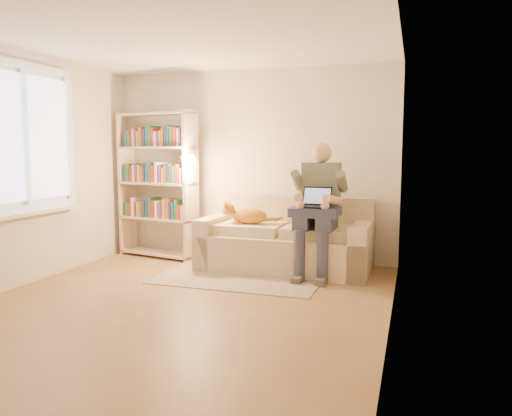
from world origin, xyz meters
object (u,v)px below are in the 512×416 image
(sofa, at_px, (286,243))
(laptop, at_px, (321,202))
(cat, at_px, (244,215))
(bookshelf, at_px, (157,178))
(person, at_px, (318,202))

(sofa, height_order, laptop, laptop)
(cat, bearing_deg, sofa, 14.78)
(sofa, bearing_deg, cat, -165.22)
(cat, bearing_deg, laptop, -9.87)
(cat, relative_size, bookshelf, 0.35)
(sofa, height_order, person, person)
(person, bearing_deg, cat, 178.59)
(sofa, relative_size, cat, 3.05)
(person, height_order, laptop, person)
(cat, xyz_separation_m, bookshelf, (-1.38, 0.28, 0.44))
(cat, relative_size, laptop, 2.04)
(person, height_order, bookshelf, bookshelf)
(sofa, xyz_separation_m, laptop, (0.50, -0.33, 0.58))
(bookshelf, bearing_deg, cat, 0.63)
(cat, distance_m, bookshelf, 1.47)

